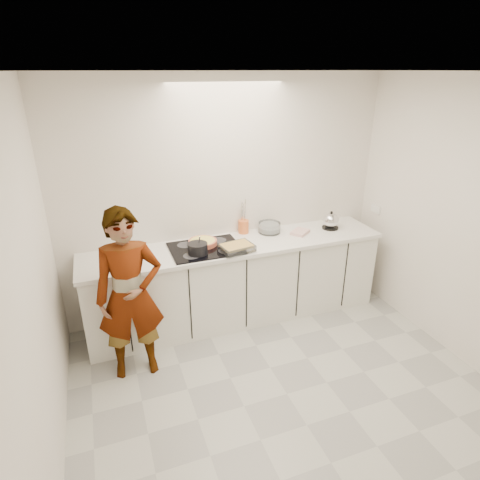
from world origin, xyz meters
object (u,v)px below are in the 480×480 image
object	(u,v)px
saucepan	(198,248)
mixing_bowl	(269,228)
baking_dish	(237,247)
hob	(206,248)
kettle	(331,221)
tart_dish	(203,242)
cook	(130,296)
utensil_crock	(243,227)

from	to	relation	value
saucepan	mixing_bowl	world-z (taller)	saucepan
saucepan	baking_dish	xyz separation A→B (m)	(0.39, -0.06, -0.02)
hob	kettle	distance (m)	1.52
hob	kettle	bearing A→B (deg)	2.23
mixing_bowl	kettle	bearing A→B (deg)	-10.65
tart_dish	cook	bearing A→B (deg)	-145.09
baking_dish	kettle	distance (m)	1.26
tart_dish	saucepan	bearing A→B (deg)	-117.73
kettle	utensil_crock	distance (m)	1.02
saucepan	kettle	distance (m)	1.63
mixing_bowl	baking_dish	bearing A→B (deg)	-145.22
mixing_bowl	cook	size ratio (longest dim) A/B	0.19
hob	tart_dish	bearing A→B (deg)	92.91
mixing_bowl	utensil_crock	xyz separation A→B (m)	(-0.28, 0.09, 0.02)
baking_dish	kettle	world-z (taller)	kettle
saucepan	cook	distance (m)	0.82
mixing_bowl	tart_dish	bearing A→B (deg)	-172.71
utensil_crock	cook	size ratio (longest dim) A/B	0.09
mixing_bowl	saucepan	bearing A→B (deg)	-161.65
baking_dish	tart_dish	bearing A→B (deg)	137.34
hob	mixing_bowl	world-z (taller)	mixing_bowl
baking_dish	kettle	size ratio (longest dim) A/B	1.65
hob	baking_dish	bearing A→B (deg)	-31.61
tart_dish	mixing_bowl	size ratio (longest dim) A/B	1.20
saucepan	mixing_bowl	bearing A→B (deg)	18.35
baking_dish	utensil_crock	xyz separation A→B (m)	(0.24, 0.45, 0.02)
hob	saucepan	size ratio (longest dim) A/B	3.22
baking_dish	utensil_crock	world-z (taller)	utensil_crock
baking_dish	cook	size ratio (longest dim) A/B	0.23
mixing_bowl	hob	bearing A→B (deg)	-166.51
saucepan	kettle	xyz separation A→B (m)	(1.62, 0.17, 0.02)
mixing_bowl	kettle	size ratio (longest dim) A/B	1.40
tart_dish	saucepan	xyz separation A→B (m)	(-0.10, -0.20, 0.03)
mixing_bowl	utensil_crock	bearing A→B (deg)	162.50
hob	baking_dish	distance (m)	0.33
tart_dish	saucepan	distance (m)	0.23
tart_dish	kettle	xyz separation A→B (m)	(1.52, -0.03, 0.05)
saucepan	baking_dish	distance (m)	0.39
tart_dish	mixing_bowl	world-z (taller)	mixing_bowl
kettle	cook	xyz separation A→B (m)	(-2.34, -0.54, -0.20)
tart_dish	saucepan	world-z (taller)	saucepan
tart_dish	cook	distance (m)	1.01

